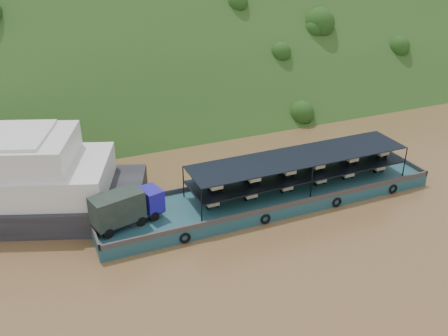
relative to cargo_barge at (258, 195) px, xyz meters
name	(u,v)px	position (x,y,z in m)	size (l,w,h in m)	color
ground	(254,205)	(-0.35, 0.07, -1.12)	(160.00, 160.00, 0.00)	brown
hillside	(155,100)	(-0.35, 36.07, -1.12)	(140.00, 28.00, 28.00)	#1E3A15
cargo_barge	(258,195)	(0.00, 0.00, 0.00)	(35.09, 7.18, 4.54)	#15454B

